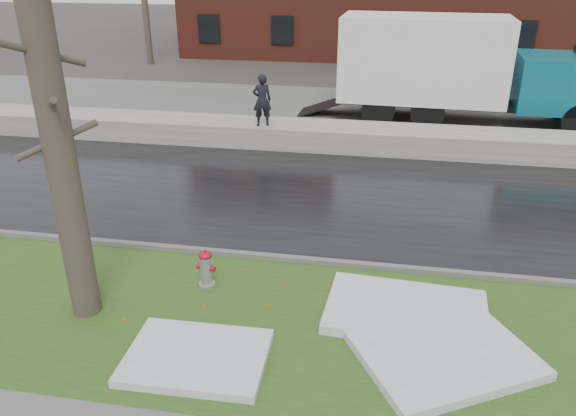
% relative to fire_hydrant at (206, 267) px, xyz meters
% --- Properties ---
extents(ground, '(120.00, 120.00, 0.00)m').
position_rel_fire_hydrant_xyz_m(ground, '(1.56, 0.23, -0.46)').
color(ground, '#47423D').
rests_on(ground, ground).
extents(verge, '(60.00, 4.50, 0.04)m').
position_rel_fire_hydrant_xyz_m(verge, '(1.56, -1.02, -0.44)').
color(verge, '#2C4918').
rests_on(verge, ground).
extents(road, '(60.00, 7.00, 0.03)m').
position_rel_fire_hydrant_xyz_m(road, '(1.56, 4.73, -0.44)').
color(road, black).
rests_on(road, ground).
extents(parking_lot, '(60.00, 9.00, 0.03)m').
position_rel_fire_hydrant_xyz_m(parking_lot, '(1.56, 13.23, -0.44)').
color(parking_lot, slate).
rests_on(parking_lot, ground).
extents(curb, '(60.00, 0.15, 0.14)m').
position_rel_fire_hydrant_xyz_m(curb, '(1.56, 1.23, -0.39)').
color(curb, slate).
rests_on(curb, ground).
extents(snowbank, '(60.00, 1.60, 0.75)m').
position_rel_fire_hydrant_xyz_m(snowbank, '(1.56, 8.93, -0.08)').
color(snowbank, '#B4AEA5').
rests_on(snowbank, ground).
extents(bg_tree_left, '(1.40, 1.62, 6.50)m').
position_rel_fire_hydrant_xyz_m(bg_tree_left, '(-10.44, 22.23, 2.88)').
color(bg_tree_left, brown).
rests_on(bg_tree_left, ground).
extents(fire_hydrant, '(0.39, 0.35, 0.78)m').
position_rel_fire_hydrant_xyz_m(fire_hydrant, '(0.00, 0.00, 0.00)').
color(fire_hydrant, '#9DA0A4').
rests_on(fire_hydrant, verge).
extents(tree, '(1.16, 1.30, 6.23)m').
position_rel_fire_hydrant_xyz_m(tree, '(-1.88, -1.17, 2.72)').
color(tree, brown).
rests_on(tree, verge).
extents(box_truck, '(11.58, 3.10, 3.85)m').
position_rel_fire_hydrant_xyz_m(box_truck, '(5.61, 12.79, 1.58)').
color(box_truck, black).
rests_on(box_truck, ground).
extents(worker, '(0.71, 0.59, 1.67)m').
position_rel_fire_hydrant_xyz_m(worker, '(-0.77, 8.54, 1.13)').
color(worker, black).
rests_on(worker, snowbank).
extents(snow_patch_near, '(3.25, 3.02, 0.16)m').
position_rel_fire_hydrant_xyz_m(snow_patch_near, '(4.37, -1.41, -0.34)').
color(snow_patch_near, white).
rests_on(snow_patch_near, verge).
extents(snow_patch_far, '(2.24, 1.65, 0.14)m').
position_rel_fire_hydrant_xyz_m(snow_patch_far, '(0.51, -2.15, -0.35)').
color(snow_patch_far, white).
rests_on(snow_patch_far, verge).
extents(snow_patch_side, '(2.91, 1.98, 0.18)m').
position_rel_fire_hydrant_xyz_m(snow_patch_side, '(3.78, -0.34, -0.33)').
color(snow_patch_side, white).
rests_on(snow_patch_side, verge).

